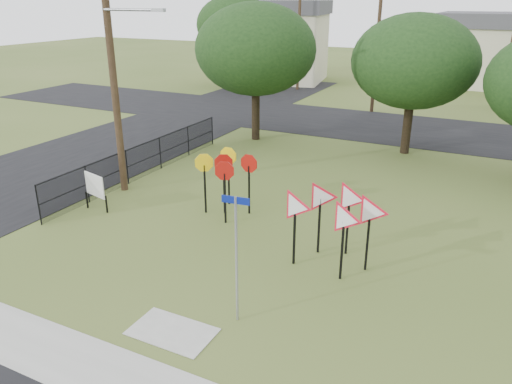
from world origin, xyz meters
TOP-DOWN VIEW (x-y plane):
  - ground at (0.00, 0.00)m, footprint 140.00×140.00m
  - sidewalk at (0.00, -4.20)m, footprint 30.00×1.60m
  - street_left at (-12.00, 10.00)m, footprint 8.00×50.00m
  - street_far at (0.00, 20.00)m, footprint 60.00×8.00m
  - curb_pad at (0.00, -2.40)m, footprint 2.00×1.20m
  - street_name_sign at (1.15, -1.27)m, footprint 0.67×0.10m
  - stop_sign_cluster at (-2.32, 4.30)m, footprint 2.12×1.73m
  - yield_sign_cluster at (2.34, 2.46)m, footprint 3.05×1.68m
  - info_board at (-6.76, 2.35)m, footprint 1.11×0.32m
  - utility_pole_main at (-7.24, 4.50)m, footprint 3.55×0.33m
  - far_pole_a at (-2.00, 24.00)m, footprint 1.40×0.24m
  - far_pole_b at (6.00, 28.00)m, footprint 1.40×0.24m
  - far_pole_c at (-10.00, 30.00)m, footprint 1.40×0.24m
  - fence_run at (-7.60, 6.25)m, footprint 0.05×11.55m
  - house_left at (-14.00, 34.00)m, footprint 10.58×8.88m
  - house_mid at (4.00, 40.00)m, footprint 8.40×8.40m
  - tree_near_left at (-6.00, 14.00)m, footprint 6.40×6.40m
  - tree_near_mid at (2.00, 15.00)m, footprint 6.00×6.00m
  - tree_far_left at (-16.00, 30.00)m, footprint 6.80×6.80m

SIDE VIEW (x-z plane):
  - ground at x=0.00m, z-range 0.00..0.00m
  - sidewalk at x=0.00m, z-range 0.00..0.02m
  - street_left at x=-12.00m, z-range 0.00..0.02m
  - street_far at x=0.00m, z-range 0.00..0.02m
  - curb_pad at x=0.00m, z-range 0.00..0.02m
  - fence_run at x=-7.60m, z-range 0.03..1.53m
  - info_board at x=-6.76m, z-range 0.24..1.66m
  - stop_sign_cluster at x=-2.32m, z-range 0.56..2.84m
  - yield_sign_cluster at x=2.34m, z-range 0.56..2.94m
  - street_name_sign at x=1.15m, z-range 0.22..3.49m
  - house_mid at x=4.00m, z-range 0.05..6.25m
  - house_left at x=-14.00m, z-range 0.05..7.25m
  - far_pole_b at x=6.00m, z-range 0.10..8.60m
  - tree_near_mid at x=2.00m, z-range 1.14..7.94m
  - far_pole_a at x=-2.00m, z-range 0.10..9.10m
  - far_pole_c at x=-10.00m, z-range 0.10..9.10m
  - tree_near_left at x=-6.00m, z-range 1.22..8.49m
  - tree_far_left at x=-16.00m, z-range 1.31..9.04m
  - utility_pole_main at x=-7.24m, z-range 0.21..10.21m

